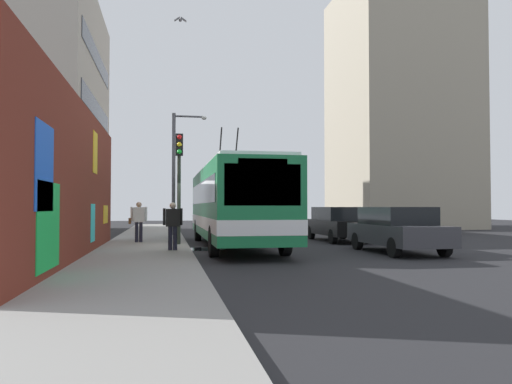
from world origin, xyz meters
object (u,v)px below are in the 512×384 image
parked_car_black (338,223)px  pedestrian_at_curb (173,222)px  parked_car_dark_gray (397,229)px  traffic_light (179,170)px  pedestrian_midblock (139,219)px  street_lamp (178,164)px  city_bus (234,202)px

parked_car_black → pedestrian_at_curb: bearing=124.5°
parked_car_dark_gray → pedestrian_at_curb: (0.75, 7.62, 0.24)m
parked_car_dark_gray → traffic_light: 8.36m
pedestrian_at_curb → parked_car_black: bearing=-55.5°
parked_car_black → pedestrian_at_curb: 9.25m
parked_car_black → pedestrian_midblock: bearing=97.2°
parked_car_dark_gray → street_lamp: street_lamp is taller
parked_car_dark_gray → parked_car_black: bearing=0.0°
city_bus → street_lamp: size_ratio=1.94×
city_bus → street_lamp: street_lamp is taller
parked_car_dark_gray → pedestrian_midblock: size_ratio=2.80×
pedestrian_at_curb → traffic_light: (2.58, -0.27, 1.95)m
pedestrian_at_curb → traffic_light: bearing=-6.0°
city_bus → pedestrian_midblock: (1.28, 3.74, -0.66)m
pedestrian_at_curb → street_lamp: bearing=-2.3°
city_bus → street_lamp: (6.41, 2.04, 2.02)m
pedestrian_midblock → street_lamp: bearing=-18.3°
parked_car_dark_gray → pedestrian_at_curb: bearing=84.3°
city_bus → traffic_light: size_ratio=2.86×
parked_car_dark_gray → pedestrian_midblock: pedestrian_midblock is taller
pedestrian_midblock → traffic_light: 2.92m
parked_car_black → traffic_light: bearing=109.9°
pedestrian_midblock → traffic_light: traffic_light is taller
parked_car_dark_gray → street_lamp: 12.69m
parked_car_black → traffic_light: (-2.66, 7.35, 2.18)m
city_bus → pedestrian_at_curb: 3.79m
city_bus → pedestrian_midblock: 4.01m
pedestrian_at_curb → pedestrian_midblock: 4.32m
pedestrian_midblock → traffic_light: bearing=-134.0°
pedestrian_at_curb → street_lamp: size_ratio=0.25×
parked_car_black → street_lamp: bearing=61.1°
pedestrian_midblock → parked_car_black: bearing=-82.8°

